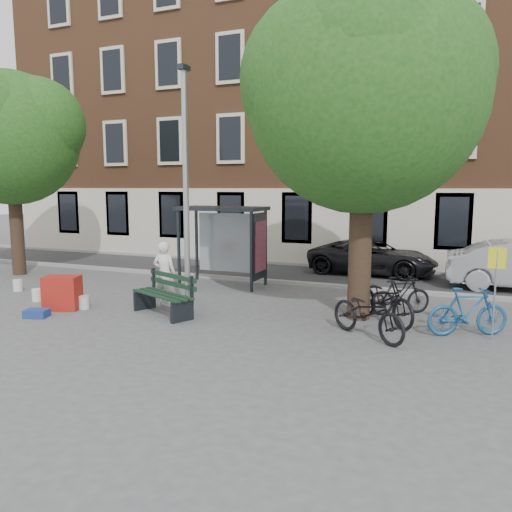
{
  "coord_description": "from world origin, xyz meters",
  "views": [
    {
      "loc": [
        6.26,
        -10.7,
        3.25
      ],
      "look_at": [
        1.17,
        1.67,
        1.4
      ],
      "focal_mm": 35.0,
      "sensor_mm": 36.0,
      "label": 1
    }
  ],
  "objects_px": {
    "bike_d": "(401,295)",
    "red_stand": "(62,293)",
    "lamppost": "(186,206)",
    "bus_shelter": "(234,228)",
    "bike_a": "(368,313)",
    "car_dark": "(372,257)",
    "notice_sign": "(496,272)",
    "painter": "(164,274)",
    "bench": "(165,296)",
    "bike_c": "(384,299)",
    "bike_b": "(468,312)"
  },
  "relations": [
    {
      "from": "bike_d",
      "to": "red_stand",
      "type": "xyz_separation_m",
      "value": [
        -8.42,
        -2.9,
        -0.05
      ]
    },
    {
      "from": "lamppost",
      "to": "bus_shelter",
      "type": "xyz_separation_m",
      "value": [
        -0.61,
        4.11,
        -0.87
      ]
    },
    {
      "from": "bike_a",
      "to": "car_dark",
      "type": "xyz_separation_m",
      "value": [
        -1.26,
        8.18,
        0.1
      ]
    },
    {
      "from": "car_dark",
      "to": "notice_sign",
      "type": "relative_size",
      "value": 2.35
    },
    {
      "from": "painter",
      "to": "car_dark",
      "type": "distance_m",
      "value": 8.54
    },
    {
      "from": "lamppost",
      "to": "bench",
      "type": "height_order",
      "value": "lamppost"
    },
    {
      "from": "red_stand",
      "to": "bike_c",
      "type": "bearing_deg",
      "value": 13.35
    },
    {
      "from": "bench",
      "to": "bike_d",
      "type": "xyz_separation_m",
      "value": [
        5.59,
        2.33,
        0.02
      ]
    },
    {
      "from": "bike_b",
      "to": "notice_sign",
      "type": "distance_m",
      "value": 1.06
    },
    {
      "from": "bench",
      "to": "bike_b",
      "type": "relative_size",
      "value": 1.16
    },
    {
      "from": "red_stand",
      "to": "lamppost",
      "type": "bearing_deg",
      "value": 9.73
    },
    {
      "from": "bike_d",
      "to": "bus_shelter",
      "type": "bearing_deg",
      "value": 36.4
    },
    {
      "from": "car_dark",
      "to": "notice_sign",
      "type": "xyz_separation_m",
      "value": [
        3.76,
        -7.28,
        0.81
      ]
    },
    {
      "from": "painter",
      "to": "bus_shelter",
      "type": "bearing_deg",
      "value": -107.52
    },
    {
      "from": "bike_c",
      "to": "red_stand",
      "type": "distance_m",
      "value": 8.38
    },
    {
      "from": "bench",
      "to": "notice_sign",
      "type": "xyz_separation_m",
      "value": [
        7.66,
        0.86,
        0.99
      ]
    },
    {
      "from": "lamppost",
      "to": "car_dark",
      "type": "bearing_deg",
      "value": 68.22
    },
    {
      "from": "painter",
      "to": "bench",
      "type": "height_order",
      "value": "painter"
    },
    {
      "from": "lamppost",
      "to": "notice_sign",
      "type": "relative_size",
      "value": 3.06
    },
    {
      "from": "bike_d",
      "to": "red_stand",
      "type": "relative_size",
      "value": 1.84
    },
    {
      "from": "lamppost",
      "to": "notice_sign",
      "type": "height_order",
      "value": "lamppost"
    },
    {
      "from": "bike_c",
      "to": "bike_d",
      "type": "relative_size",
      "value": 1.33
    },
    {
      "from": "bench",
      "to": "bike_a",
      "type": "xyz_separation_m",
      "value": [
        5.17,
        -0.04,
        0.08
      ]
    },
    {
      "from": "bus_shelter",
      "to": "car_dark",
      "type": "distance_m",
      "value": 5.69
    },
    {
      "from": "notice_sign",
      "to": "bus_shelter",
      "type": "bearing_deg",
      "value": 161.14
    },
    {
      "from": "bike_c",
      "to": "red_stand",
      "type": "bearing_deg",
      "value": 149.1
    },
    {
      "from": "bus_shelter",
      "to": "painter",
      "type": "distance_m",
      "value": 3.5
    },
    {
      "from": "bike_b",
      "to": "bike_a",
      "type": "bearing_deg",
      "value": 90.42
    },
    {
      "from": "lamppost",
      "to": "bench",
      "type": "relative_size",
      "value": 2.92
    },
    {
      "from": "lamppost",
      "to": "bike_a",
      "type": "xyz_separation_m",
      "value": [
        4.5,
        -0.07,
        -2.23
      ]
    },
    {
      "from": "painter",
      "to": "car_dark",
      "type": "relative_size",
      "value": 0.38
    },
    {
      "from": "painter",
      "to": "car_dark",
      "type": "xyz_separation_m",
      "value": [
        4.44,
        7.29,
        -0.24
      ]
    },
    {
      "from": "bike_d",
      "to": "notice_sign",
      "type": "xyz_separation_m",
      "value": [
        2.08,
        -1.48,
        0.97
      ]
    },
    {
      "from": "painter",
      "to": "bike_d",
      "type": "xyz_separation_m",
      "value": [
        6.12,
        1.49,
        -0.39
      ]
    },
    {
      "from": "bike_c",
      "to": "car_dark",
      "type": "distance_m",
      "value": 6.92
    },
    {
      "from": "bike_d",
      "to": "red_stand",
      "type": "bearing_deg",
      "value": 73.49
    },
    {
      "from": "bus_shelter",
      "to": "bike_c",
      "type": "bearing_deg",
      "value": -27.78
    },
    {
      "from": "lamppost",
      "to": "bike_b",
      "type": "relative_size",
      "value": 3.39
    },
    {
      "from": "bike_c",
      "to": "red_stand",
      "type": "height_order",
      "value": "bike_c"
    },
    {
      "from": "lamppost",
      "to": "bike_c",
      "type": "bearing_deg",
      "value": 16.01
    },
    {
      "from": "lamppost",
      "to": "bike_a",
      "type": "bearing_deg",
      "value": -0.95
    },
    {
      "from": "bike_c",
      "to": "lamppost",
      "type": "bearing_deg",
      "value": 151.75
    },
    {
      "from": "car_dark",
      "to": "bike_b",
      "type": "bearing_deg",
      "value": -152.67
    },
    {
      "from": "notice_sign",
      "to": "bike_c",
      "type": "bearing_deg",
      "value": 172.12
    },
    {
      "from": "painter",
      "to": "bench",
      "type": "xyz_separation_m",
      "value": [
        0.54,
        -0.85,
        -0.42
      ]
    },
    {
      "from": "bike_d",
      "to": "notice_sign",
      "type": "relative_size",
      "value": 0.83
    },
    {
      "from": "bike_a",
      "to": "bike_c",
      "type": "distance_m",
      "value": 1.42
    },
    {
      "from": "bike_c",
      "to": "car_dark",
      "type": "xyz_separation_m",
      "value": [
        -1.41,
        6.77,
        0.07
      ]
    },
    {
      "from": "lamppost",
      "to": "bike_b",
      "type": "height_order",
      "value": "lamppost"
    },
    {
      "from": "lamppost",
      "to": "car_dark",
      "type": "distance_m",
      "value": 8.98
    }
  ]
}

